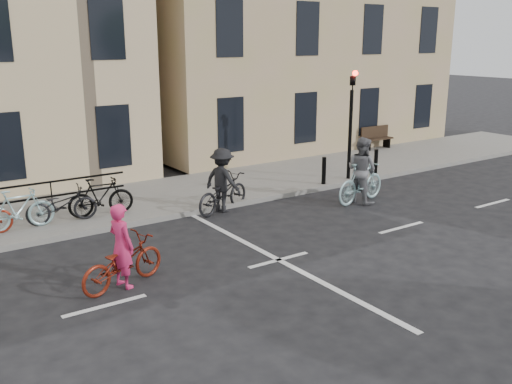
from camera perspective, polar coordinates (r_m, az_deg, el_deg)
ground at (r=12.83m, az=2.28°, el=-6.82°), size 120.00×120.00×0.00m
sidewalk at (r=16.52m, az=-22.00°, el=-2.60°), size 46.00×4.00×0.15m
building_east at (r=27.74m, az=1.27°, el=17.91°), size 14.00×10.00×12.00m
traffic_light at (r=19.38m, az=9.50°, el=7.98°), size 0.18×0.30×3.90m
bollard_east at (r=18.83m, az=6.81°, el=2.14°), size 0.14×0.14×0.90m
bollard_west at (r=20.46m, az=11.89°, el=2.96°), size 0.14×0.14×0.90m
bench at (r=25.37m, az=11.91°, el=5.44°), size 1.60×0.41×0.97m
cyclist_pink at (r=11.62m, az=-13.23°, el=-6.47°), size 2.04×1.20×1.71m
cyclist_grey at (r=17.32m, az=10.49°, el=1.56°), size 2.12×1.07×1.99m
cyclist_dark at (r=16.17m, az=-3.37°, el=0.51°), size 2.18×1.37×1.83m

